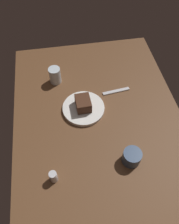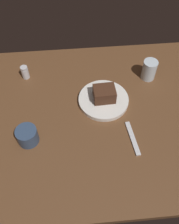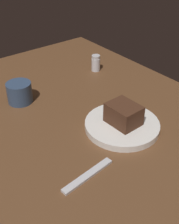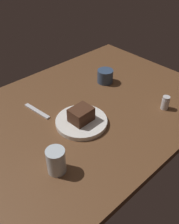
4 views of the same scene
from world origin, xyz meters
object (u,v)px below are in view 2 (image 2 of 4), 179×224
Objects in this scene: salt_shaker at (25,72)px; chocolate_cake_slice at (104,94)px; dessert_spoon at (133,138)px; water_glass at (149,70)px; dessert_plate at (103,100)px; coffee_cup at (27,136)px.

chocolate_cake_slice is at bearing 152.83° from salt_shaker.
water_glass is at bearing 151.13° from dessert_spoon.
dessert_plate is 2.65× the size of coffee_cup.
coffee_cup is 0.54× the size of dessert_spoon.
dessert_plate is at bearing 30.69° from chocolate_cake_slice.
dessert_spoon is (-42.90, 36.88, -2.74)cm from salt_shaker.
water_glass is (-22.09, -12.44, 3.70)cm from dessert_plate.
dessert_plate reaches higher than dessert_spoon.
dessert_plate is 2.29× the size of water_glass.
dessert_plate is 38.26cm from salt_shaker.
salt_shaker is 34.09cm from coffee_cup.
dessert_spoon is (-8.82, 19.39, -4.51)cm from chocolate_cake_slice.
dessert_spoon is at bearing 139.31° from salt_shaker.
water_glass is (-56.01, 5.15, 1.58)cm from salt_shaker.
chocolate_cake_slice is (-0.16, -0.10, 3.89)cm from dessert_plate.
coffee_cup is 40.18cm from dessert_spoon.
chocolate_cake_slice is 38.34cm from salt_shaker.
dessert_plate is 21.29cm from dessert_spoon.
salt_shaker reaches higher than dessert_plate.
dessert_plate is 3.90cm from chocolate_cake_slice.
salt_shaker is at bearing -85.06° from coffee_cup.
coffee_cup is (31.14, 16.47, -1.48)cm from chocolate_cake_slice.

